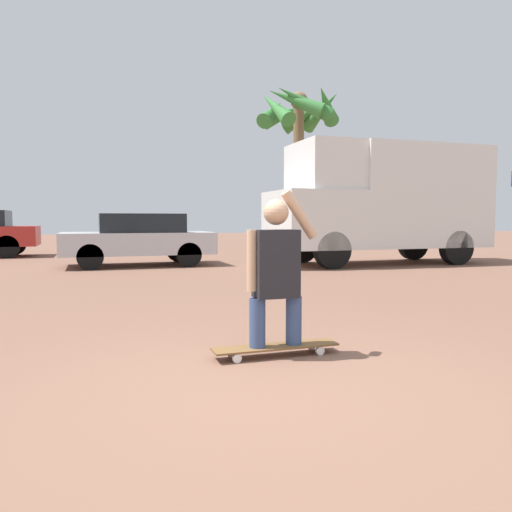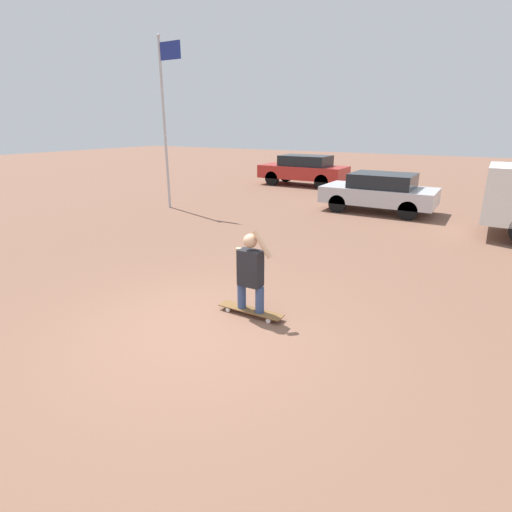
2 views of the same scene
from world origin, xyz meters
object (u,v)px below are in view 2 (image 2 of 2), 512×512
Objects in this scene: parked_car_silver at (380,191)px; parked_car_red at (304,169)px; person_skateboarder at (250,269)px; skateboard at (251,311)px; flagpole at (165,113)px.

parked_car_red is at bearing 137.42° from parked_car_silver.
person_skateboarder reaches higher than parked_car_silver.
flagpole reaches higher than skateboard.
parked_car_red is (-4.94, 4.54, 0.08)m from parked_car_silver.
flagpole is (-7.15, 6.04, 2.54)m from person_skateboarder.
skateboard is at bearing -87.97° from parked_car_silver.
person_skateboarder is 0.36× the size of parked_car_silver.
skateboard is at bearing -40.21° from flagpole.
person_skateboarder is (-0.00, 0.00, 0.71)m from skateboard.
parked_car_silver is (-0.33, 9.23, -0.07)m from person_skateboarder.
flagpole is (-6.82, -3.18, 2.62)m from parked_car_silver.
skateboard is 0.26× the size of parked_car_red.
person_skateboarder is at bearing -69.06° from parked_car_red.
parked_car_red is (-5.27, 13.77, 0.01)m from person_skateboarder.
flagpole reaches higher than person_skateboarder.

